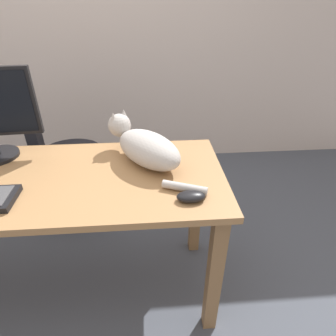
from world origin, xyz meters
The scene contains 6 objects.
ground_plane centered at (0.00, 0.00, 0.00)m, with size 8.00×8.00×0.00m, color #474C56.
back_wall centered at (0.00, 1.51, 1.30)m, with size 6.00×0.04×2.60m, color beige.
desk centered at (0.00, 0.00, 0.64)m, with size 1.69×0.62×0.75m.
office_chair centered at (-0.07, 0.70, 0.38)m, with size 0.50×0.48×0.89m.
cat centered at (0.51, 0.10, 0.83)m, with size 0.41×0.49×0.20m.
computer_mouse centered at (0.67, -0.20, 0.77)m, with size 0.11×0.06×0.04m, color black.
Camera 1 is at (0.52, -1.04, 1.41)m, focal length 30.28 mm.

